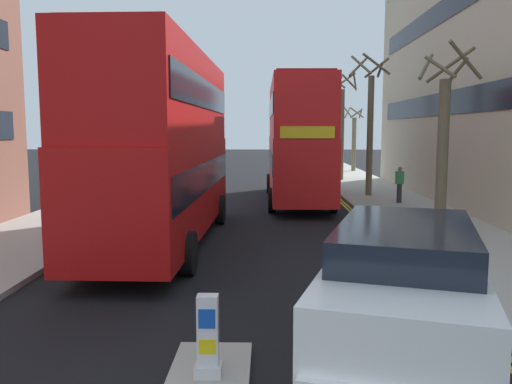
# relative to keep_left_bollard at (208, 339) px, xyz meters

# --- Properties ---
(sidewalk_right) EXTENTS (4.00, 80.00, 0.14)m
(sidewalk_right) POSITION_rel_keep_left_bollard_xyz_m (6.50, 11.56, -0.54)
(sidewalk_right) COLOR #ADA89E
(sidewalk_right) RESTS_ON ground
(sidewalk_left) EXTENTS (4.00, 80.00, 0.14)m
(sidewalk_left) POSITION_rel_keep_left_bollard_xyz_m (-6.50, 11.56, -0.54)
(sidewalk_left) COLOR #ADA89E
(sidewalk_left) RESTS_ON ground
(kerb_line_outer) EXTENTS (0.10, 56.00, 0.01)m
(kerb_line_outer) POSITION_rel_keep_left_bollard_xyz_m (4.40, 9.56, -0.60)
(kerb_line_outer) COLOR yellow
(kerb_line_outer) RESTS_ON ground
(kerb_line_inner) EXTENTS (0.10, 56.00, 0.01)m
(kerb_line_inner) POSITION_rel_keep_left_bollard_xyz_m (4.24, 9.56, -0.60)
(kerb_line_inner) COLOR yellow
(kerb_line_inner) RESTS_ON ground
(traffic_island) EXTENTS (1.10, 2.20, 0.10)m
(traffic_island) POSITION_rel_keep_left_bollard_xyz_m (0.00, 0.00, -0.56)
(traffic_island) COLOR #ADA89E
(traffic_island) RESTS_ON ground
(keep_left_bollard) EXTENTS (0.36, 0.28, 1.11)m
(keep_left_bollard) POSITION_rel_keep_left_bollard_xyz_m (0.00, 0.00, 0.00)
(keep_left_bollard) COLOR silver
(keep_left_bollard) RESTS_ON traffic_island
(double_decker_bus_away) EXTENTS (2.96, 10.85, 5.64)m
(double_decker_bus_away) POSITION_rel_keep_left_bollard_xyz_m (-2.22, 8.60, 2.42)
(double_decker_bus_away) COLOR #B20F0F
(double_decker_bus_away) RESTS_ON ground
(double_decker_bus_oncoming) EXTENTS (2.87, 10.83, 5.64)m
(double_decker_bus_oncoming) POSITION_rel_keep_left_bollard_xyz_m (2.20, 17.90, 2.42)
(double_decker_bus_oncoming) COLOR red
(double_decker_bus_oncoming) RESTS_ON ground
(taxi_minivan) EXTENTS (3.15, 5.14, 2.12)m
(taxi_minivan) POSITION_rel_keep_left_bollard_xyz_m (2.58, 0.07, 0.46)
(taxi_minivan) COLOR white
(taxi_minivan) RESTS_ON ground
(pedestrian_far) EXTENTS (0.34, 0.22, 1.62)m
(pedestrian_far) POSITION_rel_keep_left_bollard_xyz_m (6.70, 16.63, 0.38)
(pedestrian_far) COLOR #2D2D38
(pedestrian_far) RESTS_ON sidewalk_right
(street_tree_near) EXTENTS (2.03, 2.11, 6.96)m
(street_tree_near) POSITION_rel_keep_left_bollard_xyz_m (5.84, 19.35, 3.04)
(street_tree_near) COLOR #6B6047
(street_tree_near) RESTS_ON sidewalk_right
(street_tree_mid) EXTENTS (1.53, 1.68, 5.12)m
(street_tree_mid) POSITION_rel_keep_left_bollard_xyz_m (7.71, 35.28, 2.04)
(street_tree_mid) COLOR #6B6047
(street_tree_mid) RESTS_ON sidewalk_right
(street_tree_far) EXTENTS (2.16, 2.13, 6.99)m
(street_tree_far) POSITION_rel_keep_left_bollard_xyz_m (5.65, 27.61, 3.04)
(street_tree_far) COLOR #6B6047
(street_tree_far) RESTS_ON sidewalk_right
(street_tree_distant) EXTENTS (2.05, 2.21, 6.00)m
(street_tree_distant) POSITION_rel_keep_left_bollard_xyz_m (6.63, 10.85, 2.37)
(street_tree_distant) COLOR #6B6047
(street_tree_distant) RESTS_ON sidewalk_right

